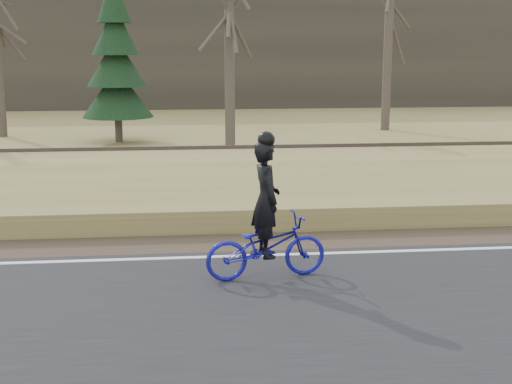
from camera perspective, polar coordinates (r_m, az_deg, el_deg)
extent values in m
plane|color=#94874B|center=(12.00, 3.09, -5.58)|extent=(120.00, 120.00, 0.00)
cube|color=black|center=(9.67, 5.45, -9.80)|extent=(120.00, 6.00, 0.06)
cube|color=silver|center=(12.17, 2.94, -5.00)|extent=(120.00, 0.12, 0.01)
cube|color=#473A2B|center=(13.13, 2.26, -3.94)|extent=(120.00, 1.60, 0.04)
cube|color=#94874B|center=(15.97, 0.73, -0.33)|extent=(120.00, 5.00, 0.44)
cube|color=slate|center=(19.68, -0.57, 2.00)|extent=(120.00, 3.00, 0.45)
cube|color=black|center=(19.63, -0.57, 2.85)|extent=(120.00, 2.40, 0.14)
cube|color=brown|center=(18.90, -0.37, 2.95)|extent=(120.00, 0.07, 0.15)
cube|color=brown|center=(20.32, -0.77, 3.57)|extent=(120.00, 0.07, 0.15)
cube|color=#383328|center=(41.35, -3.54, 11.01)|extent=(120.00, 4.00, 6.00)
imported|color=#15148B|center=(10.87, 0.80, -4.39)|extent=(1.95, 0.94, 0.98)
imported|color=black|center=(10.68, 0.81, -0.59)|extent=(0.52, 0.70, 1.76)
sphere|color=black|center=(10.53, 0.83, 4.19)|extent=(0.26, 0.26, 0.26)
cylinder|color=#4F453A|center=(24.66, -2.13, 11.53)|extent=(0.36, 0.36, 6.92)
cylinder|color=#4F453A|center=(30.35, 10.56, 12.66)|extent=(0.36, 0.36, 8.24)
cylinder|color=#4F453A|center=(26.82, -10.93, 5.26)|extent=(0.28, 0.28, 1.23)
cone|color=black|center=(26.72, -11.04, 7.82)|extent=(2.60, 2.60, 1.79)
cone|color=black|center=(26.67, -11.13, 10.23)|extent=(2.15, 2.15, 1.79)
cone|color=black|center=(26.66, -11.23, 12.64)|extent=(1.70, 1.70, 1.79)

